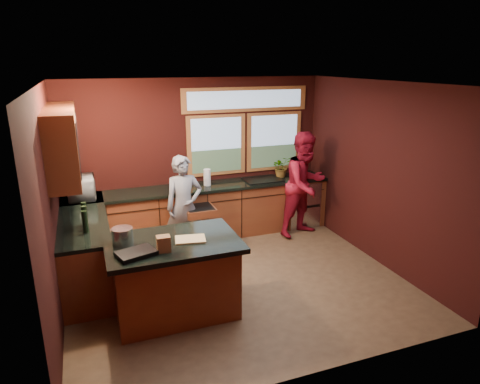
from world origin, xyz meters
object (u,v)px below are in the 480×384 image
person_grey (184,206)px  person_red (305,184)px  cutting_board (190,239)px  island (174,277)px  stock_pot (122,235)px

person_grey → person_red: person_red is taller
cutting_board → person_grey: bearing=79.4°
island → person_red: 3.16m
stock_pot → cutting_board: bearing=-14.9°
cutting_board → island: bearing=166.0°
person_grey → person_red: bearing=-0.5°
person_grey → stock_pot: size_ratio=6.66×
person_grey → person_red: (2.15, 0.07, 0.12)m
person_red → stock_pot: size_ratio=7.63×
person_grey → cutting_board: bearing=-103.0°
island → stock_pot: 0.80m
cutting_board → stock_pot: (-0.75, 0.20, 0.08)m
island → person_red: person_red is taller
person_red → cutting_board: (-2.46, -1.71, 0.04)m
person_grey → cutting_board: size_ratio=4.57×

